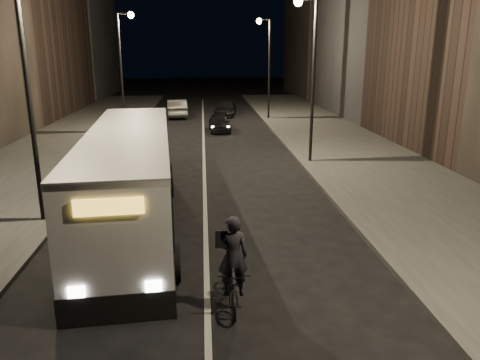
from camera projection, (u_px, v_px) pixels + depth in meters
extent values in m
plane|color=black|center=(207.00, 270.00, 12.84)|extent=(180.00, 180.00, 0.00)
cube|color=#323230|center=(352.00, 153.00, 26.91)|extent=(7.00, 70.00, 0.16)
cube|color=#323230|center=(49.00, 158.00, 25.61)|extent=(7.00, 70.00, 0.16)
cylinder|color=black|center=(313.00, 84.00, 23.67)|extent=(0.16, 0.16, 8.00)
sphere|color=#FFD18C|center=(298.00, 1.00, 22.54)|extent=(0.44, 0.44, 0.44)
cylinder|color=black|center=(269.00, 70.00, 39.02)|extent=(0.16, 0.16, 8.00)
cube|color=black|center=(265.00, 20.00, 37.91)|extent=(0.90, 0.08, 0.08)
sphere|color=#FFD18C|center=(259.00, 21.00, 37.90)|extent=(0.44, 0.44, 0.44)
cylinder|color=black|center=(30.00, 103.00, 15.13)|extent=(0.16, 0.16, 8.00)
cylinder|color=black|center=(121.00, 74.00, 32.41)|extent=(0.16, 0.16, 8.00)
cube|color=black|center=(124.00, 13.00, 31.36)|extent=(0.90, 0.08, 0.08)
sphere|color=#FFD18C|center=(131.00, 15.00, 31.43)|extent=(0.44, 0.44, 0.44)
cube|color=white|center=(131.00, 180.00, 15.64)|extent=(3.51, 12.31, 3.24)
cube|color=black|center=(130.00, 167.00, 15.52)|extent=(3.56, 11.91, 1.16)
cube|color=white|center=(128.00, 134.00, 15.22)|extent=(3.53, 12.31, 0.18)
cube|color=gold|center=(109.00, 206.00, 9.57)|extent=(1.42, 0.24, 0.35)
cylinder|color=black|center=(71.00, 270.00, 11.71)|extent=(0.44, 1.04, 1.01)
cylinder|color=black|center=(173.00, 263.00, 12.10)|extent=(0.44, 1.04, 1.01)
cylinder|color=black|center=(107.00, 182.00, 19.40)|extent=(0.44, 1.04, 1.01)
cylinder|color=black|center=(169.00, 180.00, 19.79)|extent=(0.44, 1.04, 1.01)
imported|color=black|center=(232.00, 285.00, 10.92)|extent=(0.72, 2.01, 1.05)
imported|color=black|center=(233.00, 256.00, 10.51)|extent=(0.71, 0.47, 1.92)
imported|color=black|center=(219.00, 123.00, 34.37)|extent=(1.64, 3.72, 1.25)
imported|color=#3A3A3D|center=(177.00, 108.00, 41.50)|extent=(2.08, 4.89, 1.57)
imported|color=black|center=(226.00, 109.00, 42.46)|extent=(2.38, 4.61, 1.28)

